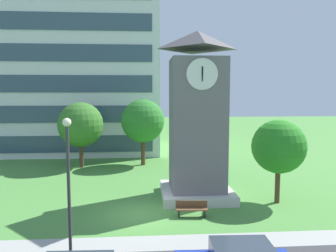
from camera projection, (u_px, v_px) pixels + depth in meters
name	position (u px, v px, depth m)	size (l,w,h in m)	color
ground_plane	(141.00, 214.00, 19.01)	(160.00, 160.00, 0.00)	#4C893D
kerb_strip	(141.00, 243.00, 15.27)	(120.00, 1.60, 0.01)	#9E9E99
office_building	(73.00, 33.00, 40.45)	(20.75, 13.49, 28.80)	silver
clock_tower	(197.00, 124.00, 21.74)	(4.66, 4.66, 10.99)	slate
park_bench	(192.00, 209.00, 18.58)	(1.83, 0.61, 0.88)	brown
street_lamp	(68.00, 172.00, 13.76)	(0.36, 0.36, 5.94)	#333338
tree_near_tower	(279.00, 147.00, 20.71)	(3.39, 3.39, 5.32)	#513823
tree_by_building	(81.00, 125.00, 30.83)	(4.23, 4.23, 6.17)	#513823
tree_streetside	(143.00, 121.00, 31.85)	(4.20, 4.20, 6.43)	#513823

